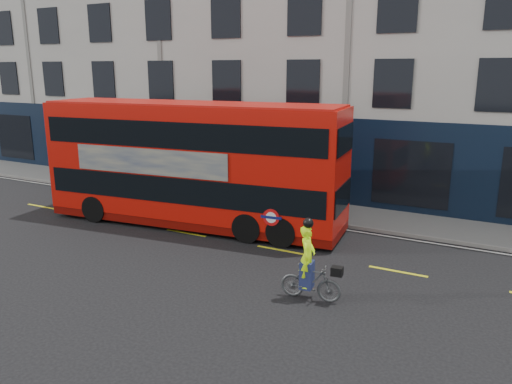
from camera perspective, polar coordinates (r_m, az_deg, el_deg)
The scene contains 8 objects.
ground at distance 16.14m, azimuth 0.59°, elevation -8.34°, with size 120.00×120.00×0.00m, color black.
pavement at distance 21.79m, azimuth 8.44°, elevation -2.34°, with size 60.00×3.00×0.12m, color slate.
kerb at distance 20.43m, azimuth 7.03°, elevation -3.39°, with size 60.00×0.12×0.13m, color gray.
building_terrace at distance 27.13m, azimuth 13.78°, elevation 16.49°, with size 50.00×10.07×15.00m.
road_edge_line at distance 20.18m, azimuth 6.72°, elevation -3.78°, with size 58.00×0.10×0.01m, color silver.
lane_dashes at distance 17.39m, azimuth 2.87°, elevation -6.65°, with size 58.00×0.12×0.01m, color gold, non-canonical shape.
bus at distance 19.75m, azimuth -7.16°, elevation 3.25°, with size 12.23×3.97×4.85m.
cyclist at distance 13.68m, azimuth 6.14°, elevation -9.14°, with size 1.73×0.66×2.31m.
Camera 1 is at (6.81, -13.28, 6.13)m, focal length 35.00 mm.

